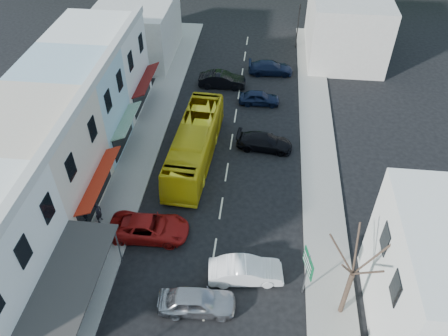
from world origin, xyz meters
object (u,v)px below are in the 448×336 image
Objects in this scene: street_tree at (352,274)px; pedestrian_left at (98,213)px; car_white at (246,272)px; traffic_signal at (298,26)px; car_red at (149,228)px; direction_sign at (306,275)px; bus at (195,144)px; car_silver at (197,302)px.

pedestrian_left is at bearing 162.03° from street_tree.
car_white is 11.22m from pedestrian_left.
street_tree reaches higher than traffic_signal.
car_red is 2.71× the size of pedestrian_left.
car_white is 3.81m from direction_sign.
car_white is at bearing -114.03° from car_red.
car_white is (4.98, -11.22, -0.85)m from bus.
bus is at bearing 4.83° from car_silver.
traffic_signal is (10.42, 29.93, 1.89)m from car_red.
traffic_signal is (14.22, 29.17, 1.59)m from pedestrian_left.
car_silver is 2.59× the size of pedestrian_left.
direction_sign is (14.20, -4.21, 0.84)m from pedestrian_left.
car_silver is at bearing -77.41° from bus.
street_tree reaches higher than direction_sign.
street_tree is (8.47, 0.71, 3.15)m from car_silver.
street_tree is at bearing -40.69° from direction_sign.
direction_sign is at bearing 153.28° from street_tree.
traffic_signal is (6.29, 35.19, 1.89)m from car_silver.
bus is 2.24× the size of traffic_signal.
car_red is 3.89m from pedestrian_left.
street_tree is at bearing 104.78° from traffic_signal.
street_tree reaches higher than car_red.
car_red is at bearing 33.45° from car_silver.
traffic_signal reaches higher than car_silver.
pedestrian_left is at bearing 75.17° from traffic_signal.
car_white and car_red have the same top height.
street_tree is at bearing -89.86° from car_silver.
direction_sign is at bearing -109.95° from car_red.
street_tree reaches higher than pedestrian_left.
car_silver is 1.19× the size of direction_sign.
bus is 16.99m from street_tree.
bus is 14.62m from direction_sign.
car_silver is (2.27, -13.66, -0.85)m from bus.
car_red is at bearing -90.44° from pedestrian_left.
bus is 3.15× the size of direction_sign.
bus is 8.64m from car_red.
car_silver and car_red have the same top height.
direction_sign is 3.17m from street_tree.
direction_sign is 0.48× the size of street_tree.
car_silver is 9.07m from street_tree.
car_silver is at bearing -175.24° from street_tree.
car_silver is 1.00× the size of car_white.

